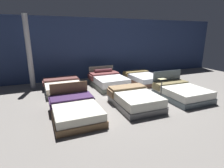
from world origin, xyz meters
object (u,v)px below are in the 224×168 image
at_px(bed_3, 63,86).
at_px(bed_5, 143,78).
at_px(bed_4, 108,81).
at_px(bed_0, 75,110).
at_px(bed_1, 135,99).
at_px(price_sign, 161,94).
at_px(support_pillar, 29,52).
at_px(bed_2, 181,92).

height_order(bed_3, bed_5, bed_3).
xyz_separation_m(bed_3, bed_4, (2.25, -0.07, 0.07)).
relative_size(bed_0, bed_3, 1.06).
bearing_deg(bed_1, bed_0, -178.39).
relative_size(bed_4, price_sign, 2.23).
bearing_deg(bed_0, bed_3, 90.04).
bearing_deg(bed_4, bed_3, 177.09).
bearing_deg(bed_3, support_pillar, 136.80).
xyz_separation_m(bed_2, bed_4, (-2.16, 2.82, 0.04)).
relative_size(bed_2, support_pillar, 0.58).
bearing_deg(bed_4, bed_1, -92.07).
height_order(bed_2, bed_3, bed_2).
bearing_deg(bed_3, bed_0, -90.69).
relative_size(bed_1, bed_2, 1.00).
relative_size(bed_4, bed_5, 0.99).
relative_size(bed_2, bed_4, 0.94).
bearing_deg(support_pillar, bed_1, -49.28).
distance_m(bed_3, bed_4, 2.25).
xyz_separation_m(bed_0, bed_1, (2.21, 0.01, 0.03)).
relative_size(bed_5, price_sign, 2.26).
xyz_separation_m(bed_2, bed_5, (-0.06, 2.83, -0.03)).
distance_m(bed_0, bed_1, 2.21).
distance_m(bed_0, bed_3, 2.90).
relative_size(bed_1, bed_5, 0.93).
xyz_separation_m(bed_2, bed_3, (-4.41, 2.89, -0.03)).
distance_m(bed_2, bed_5, 2.83).
bearing_deg(bed_2, bed_5, 91.64).
bearing_deg(support_pillar, bed_3, -42.54).
bearing_deg(bed_3, price_sign, -43.03).
bearing_deg(bed_5, bed_3, 177.88).
xyz_separation_m(bed_3, support_pillar, (-1.31, 1.20, 1.52)).
bearing_deg(bed_0, bed_4, 51.52).
xyz_separation_m(bed_1, bed_4, (0.05, 2.81, 0.03)).
height_order(bed_5, price_sign, price_sign).
distance_m(bed_0, price_sign, 3.30).
bearing_deg(price_sign, bed_5, 70.26).
bearing_deg(bed_1, price_sign, -5.03).
bearing_deg(bed_4, bed_2, -53.73).
distance_m(bed_0, bed_4, 3.62).
xyz_separation_m(bed_5, price_sign, (-1.06, -2.94, 0.15)).
bearing_deg(price_sign, bed_0, 178.17).
height_order(bed_0, bed_1, bed_0).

